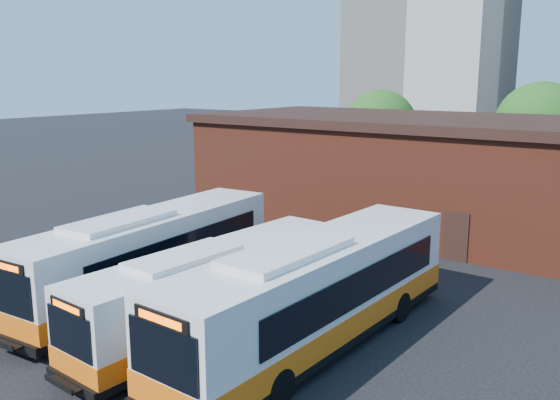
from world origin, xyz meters
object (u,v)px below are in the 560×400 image
Objects in this scene: bus_midwest at (150,258)px; transit_worker at (166,349)px; bus_mideast at (216,293)px; bus_east at (317,297)px.

transit_worker is (5.52, -4.44, -0.61)m from bus_midwest.
bus_midwest is 1.13× the size of bus_mideast.
bus_east is (7.77, 0.04, 0.07)m from bus_midwest.
bus_mideast is 3.57m from transit_worker.
bus_midwest is at bearing 169.76° from bus_mideast.
bus_midwest is at bearing 57.73° from transit_worker.
bus_mideast is at bearing -159.79° from bus_east.
bus_midwest is 4.55m from bus_mideast.
bus_east reaches higher than bus_midwest.
bus_midwest is 0.96× the size of bus_east.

